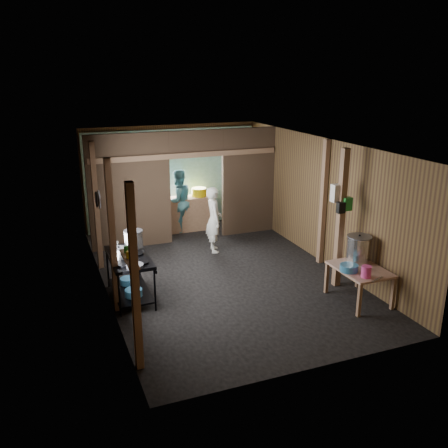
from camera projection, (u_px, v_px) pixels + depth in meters
name	position (u px, v px, depth m)	size (l,w,h in m)	color
floor	(220.00, 273.00, 9.73)	(4.50, 7.00, 0.00)	black
ceiling	(220.00, 144.00, 8.94)	(4.50, 7.00, 0.00)	#484846
wall_back	(172.00, 176.00, 12.44)	(4.50, 0.00, 2.60)	brown
wall_front	(317.00, 281.00, 6.23)	(4.50, 0.00, 2.60)	brown
wall_left	(101.00, 224.00, 8.55)	(0.00, 7.00, 2.60)	brown
wall_right	(321.00, 200.00, 10.12)	(0.00, 7.00, 2.60)	brown
partition_left	(130.00, 192.00, 10.83)	(1.85, 0.10, 2.60)	#4A3827
partition_right	(248.00, 182.00, 11.83)	(1.35, 0.10, 2.60)	#4A3827
partition_header	(196.00, 143.00, 11.07)	(1.30, 0.10, 0.60)	#4A3827
turquoise_panel	(172.00, 178.00, 12.40)	(4.40, 0.06, 2.50)	#94C6C8
back_counter	(190.00, 213.00, 12.32)	(1.20, 0.50, 0.85)	#906A4D
wall_clock	(181.00, 153.00, 12.26)	(0.20, 0.20, 0.03)	white
post_left_a	(135.00, 280.00, 6.27)	(0.10, 0.12, 2.60)	#906A4D
post_left_b	(113.00, 237.00, 7.87)	(0.10, 0.12, 2.60)	#906A4D
post_left_c	(96.00, 207.00, 9.64)	(0.10, 0.12, 2.60)	#906A4D
post_right	(323.00, 203.00, 9.91)	(0.10, 0.12, 2.60)	#906A4D
post_free	(341.00, 219.00, 8.82)	(0.12, 0.12, 2.60)	#906A4D
cross_beam	(186.00, 155.00, 11.02)	(4.40, 0.12, 0.12)	#906A4D
pan_lid_big	(99.00, 199.00, 8.82)	(0.34, 0.34, 0.03)	slate
pan_lid_small	(97.00, 199.00, 9.20)	(0.30, 0.30, 0.03)	black
wall_shelf	(129.00, 259.00, 6.69)	(0.14, 0.80, 0.03)	#906A4D
jar_white	(133.00, 261.00, 6.45)	(0.07, 0.07, 0.10)	white
jar_yellow	(129.00, 255.00, 6.67)	(0.08, 0.08, 0.10)	#BA9D07
jar_green	(126.00, 249.00, 6.87)	(0.06, 0.06, 0.10)	#1E882B
bag_white	(338.00, 193.00, 8.73)	(0.22, 0.15, 0.32)	white
bag_green	(347.00, 204.00, 8.70)	(0.16, 0.12, 0.24)	#1E882B
bag_black	(341.00, 208.00, 8.65)	(0.14, 0.10, 0.20)	black
gas_range	(130.00, 277.00, 8.55)	(0.70, 1.37, 0.81)	black
prep_table	(359.00, 285.00, 8.49)	(0.76, 1.05, 0.62)	tan
stove_pot_large	(134.00, 240.00, 8.78)	(0.34, 0.34, 0.35)	silver
stove_pot_med	(119.00, 253.00, 8.30)	(0.24, 0.24, 0.21)	silver
stove_saucepan	(114.00, 245.00, 8.79)	(0.18, 0.18, 0.11)	silver
frying_pan	(135.00, 266.00, 7.94)	(0.28, 0.50, 0.07)	slate
blue_tub_front	(134.00, 293.00, 8.38)	(0.30, 0.30, 0.12)	teal
blue_tub_back	(128.00, 281.00, 8.86)	(0.28, 0.28, 0.11)	teal
stock_pot	(358.00, 249.00, 8.61)	(0.44, 0.44, 0.51)	silver
wash_basin	(349.00, 268.00, 8.26)	(0.31, 0.31, 0.12)	teal
pink_bucket	(366.00, 272.00, 8.00)	(0.16, 0.16, 0.20)	#E44092
knife	(378.00, 279.00, 7.94)	(0.30, 0.04, 0.01)	silver
yellow_tub	(199.00, 192.00, 12.25)	(0.37, 0.37, 0.21)	#BA9D07
red_cup	(180.00, 195.00, 12.09)	(0.13, 0.13, 0.15)	red
cook	(214.00, 220.00, 10.74)	(0.54, 0.35, 1.47)	white
worker_back	(178.00, 201.00, 12.05)	(0.77, 0.60, 1.58)	teal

